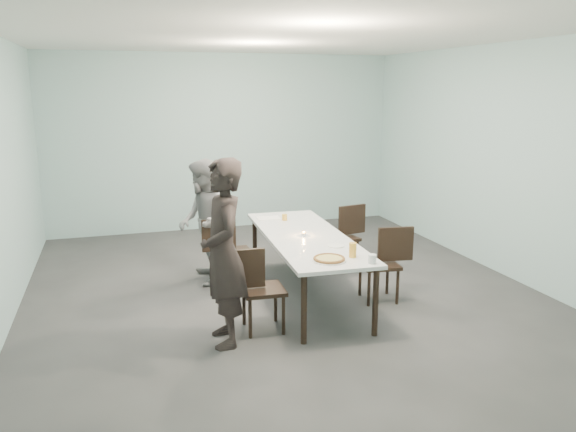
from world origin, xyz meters
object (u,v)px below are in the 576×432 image
object	(u,v)px
diner_far	(203,222)
tealight	(304,234)
beer_glass	(353,250)
chair_far_left	(228,247)
water_tumbler	(372,259)
chair_near_left	(255,284)
pizza	(329,259)
table	(306,240)
side_plate	(336,246)
amber_tumbler	(285,217)
chair_near_right	(386,258)
chair_far_right	(345,232)
diner_near	(224,253)

from	to	relation	value
diner_far	tealight	bearing A→B (deg)	52.27
diner_far	beer_glass	xyz separation A→B (m)	(1.23, -1.81, 0.04)
chair_far_left	water_tumbler	world-z (taller)	chair_far_left
chair_near_left	pizza	xyz separation A→B (m)	(0.70, -0.24, 0.27)
table	chair_near_left	distance (m)	1.12
side_plate	water_tumbler	size ratio (longest dim) A/B	2.00
chair_near_left	amber_tumbler	bearing A→B (deg)	65.78
chair_near_right	tealight	xyz separation A→B (m)	(-0.89, 0.36, 0.27)
beer_glass	water_tumbler	size ratio (longest dim) A/B	1.67
pizza	chair_near_right	bearing A→B (deg)	33.02
tealight	side_plate	bearing A→B (deg)	-69.81
water_tumbler	chair_near_left	bearing A→B (deg)	157.63
table	pizza	bearing A→B (deg)	-95.71
chair_near_left	tealight	bearing A→B (deg)	46.64
amber_tumbler	chair_near_left	bearing A→B (deg)	-116.80
chair_far_left	side_plate	size ratio (longest dim) A/B	4.83
chair_far_left	chair_near_right	world-z (taller)	same
pizza	beer_glass	xyz separation A→B (m)	(0.27, 0.04, 0.06)
side_plate	tealight	size ratio (longest dim) A/B	3.21
chair_far_left	water_tumbler	bearing A→B (deg)	-60.85
water_tumbler	tealight	size ratio (longest dim) A/B	1.61
chair_far_right	tealight	world-z (taller)	chair_far_right
chair_near_right	amber_tumbler	xyz separation A→B (m)	(-0.87, 1.18, 0.29)
water_tumbler	side_plate	bearing A→B (deg)	99.48
table	tealight	world-z (taller)	tealight
table	chair_near_left	world-z (taller)	chair_near_left
table	water_tumbler	distance (m)	1.24
chair_near_right	amber_tumbler	bearing A→B (deg)	-46.07
table	side_plate	xyz separation A→B (m)	(0.16, -0.53, 0.06)
table	water_tumbler	world-z (taller)	water_tumbler
diner_far	side_plate	xyz separation A→B (m)	(1.22, -1.39, -0.03)
chair_near_left	chair_far_right	distance (m)	2.33
beer_glass	table	bearing A→B (deg)	100.26
diner_far	tealight	size ratio (longest dim) A/B	28.16
diner_far	amber_tumbler	world-z (taller)	diner_far
table	amber_tumbler	size ratio (longest dim) A/B	33.04
chair_near_left	diner_near	size ratio (longest dim) A/B	0.48
chair_near_left	chair_far_right	world-z (taller)	same
diner_near	table	bearing A→B (deg)	129.78
chair_near_right	chair_near_left	bearing A→B (deg)	20.56
chair_near_left	chair_far_left	distance (m)	1.39
amber_tumbler	table	bearing A→B (deg)	-89.05
chair_far_left	beer_glass	size ratio (longest dim) A/B	5.80
diner_far	pizza	size ratio (longest dim) A/B	4.64
diner_far	water_tumbler	distance (m)	2.45
chair_far_left	water_tumbler	size ratio (longest dim) A/B	9.67
chair_near_right	tealight	size ratio (longest dim) A/B	15.54
pizza	water_tumbler	size ratio (longest dim) A/B	3.78
chair_near_right	amber_tumbler	world-z (taller)	chair_near_right
pizza	diner_near	bearing A→B (deg)	176.47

